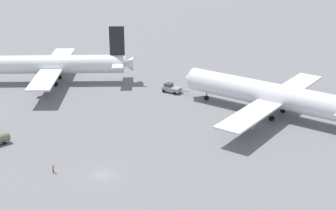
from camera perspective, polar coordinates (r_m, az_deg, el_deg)
name	(u,v)px	position (r m, az deg, el deg)	size (l,w,h in m)	color
ground_plane	(103,175)	(96.75, -7.46, -7.97)	(600.00, 600.00, 0.00)	slate
airliner_at_gate_left	(47,65)	(151.78, -13.79, 4.52)	(52.29, 44.59, 17.03)	white
airliner_being_pushed	(268,95)	(125.48, 11.48, 1.19)	(41.06, 41.11, 15.47)	silver
pushback_tug	(171,88)	(140.38, 0.39, 1.94)	(7.46, 6.36, 2.84)	gray
ground_crew_marshaller_foreground	(53,169)	(98.72, -13.09, -7.15)	(0.43, 0.40, 1.74)	#4C4C51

